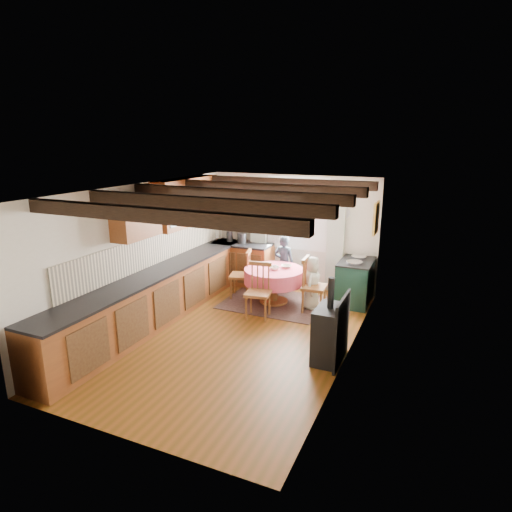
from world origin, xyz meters
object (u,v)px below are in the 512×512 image
at_px(chair_left, 240,274).
at_px(chair_right, 314,285).
at_px(cast_iron_stove, 330,320).
at_px(cup, 275,268).
at_px(chair_near, 258,291).
at_px(dining_table, 274,286).
at_px(aga_range, 355,282).
at_px(child_far, 284,264).
at_px(child_right, 312,283).

bearing_deg(chair_left, chair_right, 69.92).
distance_m(chair_right, cast_iron_stove, 1.84).
height_order(cast_iron_stove, cup, cast_iron_stove).
relative_size(chair_near, chair_left, 1.02).
height_order(dining_table, cast_iron_stove, cast_iron_stove).
xyz_separation_m(dining_table, cast_iron_stove, (1.55, -1.79, 0.28)).
distance_m(dining_table, aga_range, 1.58).
height_order(chair_near, cast_iron_stove, cast_iron_stove).
bearing_deg(child_far, aga_range, -178.69).
xyz_separation_m(chair_right, aga_range, (0.61, 0.74, -0.08)).
relative_size(chair_left, child_right, 0.97).
bearing_deg(cast_iron_stove, cup, 130.99).
bearing_deg(dining_table, child_right, 2.75).
xyz_separation_m(chair_right, cast_iron_stove, (0.72, -1.69, 0.12)).
bearing_deg(cast_iron_stove, chair_right, 112.88).
distance_m(aga_range, child_right, 0.93).
height_order(chair_left, chair_right, chair_right).
relative_size(chair_near, cup, 10.95).
distance_m(chair_near, chair_left, 1.12).
height_order(chair_right, cup, chair_right).
bearing_deg(child_right, chair_left, 85.30).
bearing_deg(chair_near, child_right, 39.09).
height_order(dining_table, aga_range, aga_range).
bearing_deg(chair_right, child_right, 31.35).
xyz_separation_m(chair_left, child_far, (0.69, 0.67, 0.11)).
height_order(chair_left, aga_range, chair_left).
height_order(dining_table, chair_near, chair_near).
bearing_deg(child_right, dining_table, 88.24).
relative_size(chair_near, aga_range, 1.06).
xyz_separation_m(chair_left, cast_iron_stove, (2.29, -1.83, 0.14)).
distance_m(dining_table, cup, 0.39).
bearing_deg(chair_left, cup, 68.95).
distance_m(chair_right, child_far, 1.20).
bearing_deg(cup, aga_range, 26.00).
bearing_deg(chair_right, aga_range, -42.75).
height_order(chair_right, aga_range, chair_right).
distance_m(chair_near, child_far, 1.50).
bearing_deg(chair_left, aga_range, 90.42).
height_order(chair_left, child_far, child_far).
bearing_deg(cup, cast_iron_stove, -49.01).
bearing_deg(cup, child_right, 5.96).
xyz_separation_m(child_right, cup, (-0.71, -0.07, 0.23)).
bearing_deg(dining_table, chair_left, 176.86).
xyz_separation_m(cast_iron_stove, cup, (-1.52, 1.75, 0.11)).
bearing_deg(dining_table, chair_near, -89.60).
bearing_deg(aga_range, child_far, 177.78).
bearing_deg(chair_right, chair_near, 126.21).
relative_size(chair_right, cup, 11.26).
xyz_separation_m(dining_table, chair_near, (0.01, -0.79, 0.15)).
bearing_deg(child_right, cast_iron_stove, -160.67).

